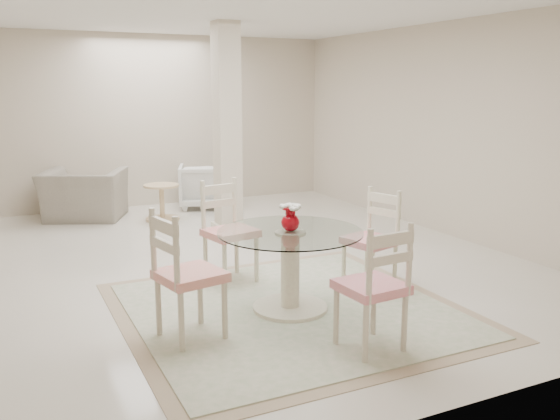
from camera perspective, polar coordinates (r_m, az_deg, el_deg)
name	(u,v)px	position (r m, az deg, el deg)	size (l,w,h in m)	color
ground	(228,260)	(6.64, -5.00, -4.82)	(7.00, 7.00, 0.00)	white
room_shell	(225,90)	(6.36, -5.30, 11.41)	(6.02, 7.02, 2.71)	beige
column	(227,129)	(7.77, -5.12, 7.75)	(0.30, 0.30, 2.70)	beige
area_rug	(290,310)	(5.18, 0.97, -9.58)	(2.81, 2.81, 0.02)	tan
dining_table	(290,271)	(5.06, 0.98, -5.86)	(1.22, 1.22, 0.71)	#EDE6C3
red_vase	(291,217)	(4.94, 1.04, -0.66)	(0.18, 0.17, 0.24)	#A3050F
dining_chair_east	(375,232)	(5.67, 9.12, -2.07)	(0.52, 0.52, 1.04)	#F2EBC7
dining_chair_north	(226,223)	(5.81, -5.18, -1.30)	(0.52, 0.52, 1.11)	beige
dining_chair_west	(181,266)	(4.46, -9.48, -5.37)	(0.53, 0.53, 1.12)	beige
dining_chair_south	(377,279)	(4.27, 9.36, -6.53)	(0.46, 0.46, 1.07)	beige
recliner_taupe	(84,195)	(9.03, -18.33, 1.40)	(1.10, 0.96, 0.71)	gray
armchair_white	(203,186)	(9.48, -7.38, 2.32)	(0.74, 0.76, 0.69)	white
side_table	(162,204)	(8.67, -11.29, 0.59)	(0.50, 0.50, 0.52)	#D6B684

